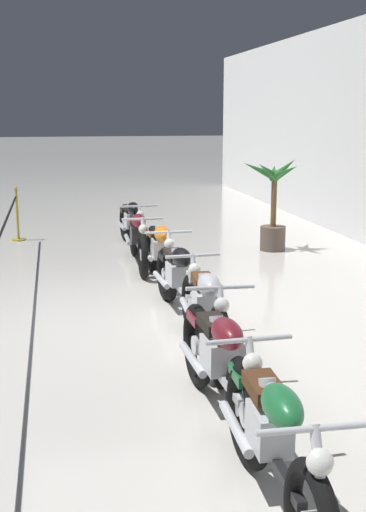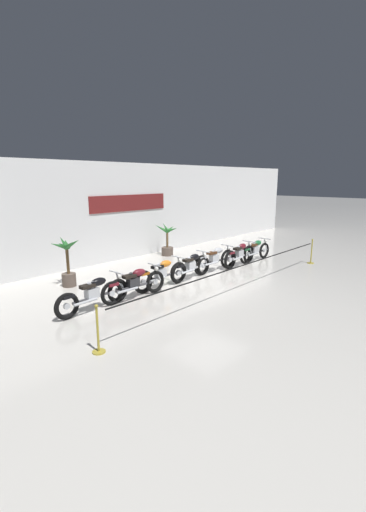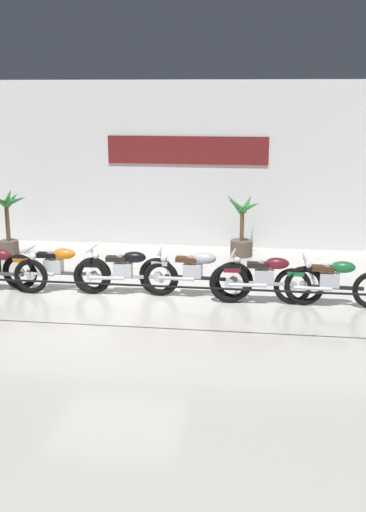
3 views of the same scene
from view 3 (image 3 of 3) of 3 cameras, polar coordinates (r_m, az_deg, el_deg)
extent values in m
plane|color=silver|center=(12.18, -5.93, -4.45)|extent=(120.00, 120.00, 0.00)
cube|color=white|center=(16.65, -1.95, 8.15)|extent=(28.00, 0.25, 4.20)
cube|color=maroon|center=(16.36, 0.38, 9.38)|extent=(4.08, 0.04, 0.70)
torus|color=black|center=(13.12, -13.37, -1.76)|extent=(0.71, 0.13, 0.71)
cylinder|color=silver|center=(13.12, -13.37, -1.76)|extent=(0.17, 0.09, 0.17)
cylinder|color=silver|center=(13.02, -13.08, -0.58)|extent=(0.31, 0.07, 0.59)
ellipsoid|color=maroon|center=(13.27, -15.94, 0.13)|extent=(0.47, 0.24, 0.22)
cylinder|color=silver|center=(12.99, -13.59, 0.58)|extent=(0.06, 0.62, 0.04)
sphere|color=silver|center=(13.00, -13.23, -0.04)|extent=(0.14, 0.14, 0.14)
torus|color=black|center=(12.89, -7.96, -1.71)|extent=(0.74, 0.15, 0.74)
torus|color=black|center=(13.42, -14.30, -1.39)|extent=(0.74, 0.15, 0.74)
cylinder|color=silver|center=(12.89, -7.96, -1.71)|extent=(0.17, 0.08, 0.17)
cylinder|color=silver|center=(13.42, -14.30, -1.39)|extent=(0.17, 0.08, 0.17)
cylinder|color=silver|center=(12.79, -7.62, -0.51)|extent=(0.30, 0.06, 0.59)
cube|color=silver|center=(13.11, -11.43, -0.87)|extent=(0.36, 0.23, 0.26)
cylinder|color=silver|center=(13.04, -11.31, -0.03)|extent=(0.18, 0.11, 0.24)
cylinder|color=silver|center=(13.07, -11.65, -0.01)|extent=(0.18, 0.11, 0.24)
cylinder|color=silver|center=(13.13, -12.84, -1.56)|extent=(0.70, 0.08, 0.07)
cube|color=#47474C|center=(13.13, -11.20, -1.47)|extent=(1.24, 0.09, 0.06)
ellipsoid|color=orange|center=(12.97, -10.54, 0.20)|extent=(0.46, 0.23, 0.22)
cube|color=black|center=(13.10, -12.02, 0.09)|extent=(0.40, 0.21, 0.09)
cube|color=orange|center=(13.33, -14.17, -0.33)|extent=(0.32, 0.17, 0.08)
cylinder|color=silver|center=(12.76, -8.14, 0.66)|extent=(0.05, 0.62, 0.04)
sphere|color=silver|center=(12.77, -7.77, 0.04)|extent=(0.14, 0.14, 0.14)
torus|color=black|center=(12.63, -1.98, -2.00)|extent=(0.71, 0.15, 0.70)
torus|color=black|center=(12.88, -8.19, -1.82)|extent=(0.71, 0.15, 0.70)
cylinder|color=silver|center=(12.63, -1.98, -2.00)|extent=(0.17, 0.09, 0.16)
cylinder|color=silver|center=(12.88, -8.19, -1.82)|extent=(0.17, 0.09, 0.16)
cylinder|color=silver|center=(12.55, -1.58, -0.77)|extent=(0.31, 0.07, 0.59)
cube|color=silver|center=(12.70, -5.35, -1.22)|extent=(0.37, 0.24, 0.26)
cylinder|color=silver|center=(12.64, -5.19, -0.35)|extent=(0.18, 0.12, 0.24)
cylinder|color=silver|center=(12.66, -5.56, -0.34)|extent=(0.18, 0.12, 0.24)
cylinder|color=silver|center=(12.66, -6.79, -1.96)|extent=(0.70, 0.10, 0.07)
cube|color=#ADAFB5|center=(12.73, -5.12, -1.83)|extent=(1.13, 0.11, 0.06)
ellipsoid|color=black|center=(12.59, -4.35, -0.10)|extent=(0.47, 0.24, 0.22)
cube|color=black|center=(12.67, -5.96, -0.24)|extent=(0.41, 0.22, 0.09)
cube|color=black|center=(12.80, -8.02, -0.76)|extent=(0.33, 0.18, 0.08)
cylinder|color=silver|center=(12.49, -2.09, 0.42)|extent=(0.07, 0.62, 0.04)
sphere|color=silver|center=(12.52, -1.72, -0.21)|extent=(0.14, 0.14, 0.14)
torus|color=black|center=(12.41, 4.52, -2.21)|extent=(0.77, 0.15, 0.76)
torus|color=black|center=(12.67, -2.27, -1.83)|extent=(0.77, 0.15, 0.76)
cylinder|color=silver|center=(12.41, 4.52, -2.21)|extent=(0.19, 0.09, 0.18)
cylinder|color=silver|center=(12.67, -2.27, -1.83)|extent=(0.19, 0.09, 0.18)
cylinder|color=silver|center=(12.32, 4.96, -0.97)|extent=(0.31, 0.07, 0.59)
cube|color=silver|center=(12.48, 0.87, -1.30)|extent=(0.37, 0.24, 0.26)
cylinder|color=silver|center=(12.42, 1.06, -0.43)|extent=(0.19, 0.12, 0.24)
cylinder|color=silver|center=(12.43, 0.69, -0.41)|extent=(0.19, 0.12, 0.24)
cylinder|color=silver|center=(12.44, -0.61, -2.02)|extent=(0.70, 0.11, 0.07)
cube|color=black|center=(12.51, 1.09, -1.93)|extent=(1.21, 0.14, 0.06)
ellipsoid|color=#B7BABF|center=(12.37, 1.92, -0.20)|extent=(0.47, 0.25, 0.22)
cube|color=#4C2D19|center=(12.44, 0.28, -0.30)|extent=(0.41, 0.22, 0.09)
cube|color=#B7BABF|center=(12.58, -2.06, -0.63)|extent=(0.33, 0.18, 0.08)
cylinder|color=silver|center=(12.26, 4.48, 0.26)|extent=(0.07, 0.62, 0.04)
sphere|color=silver|center=(12.29, 4.83, -0.40)|extent=(0.14, 0.14, 0.14)
torus|color=black|center=(12.28, 10.74, -2.61)|extent=(0.77, 0.14, 0.76)
torus|color=black|center=(12.23, 4.13, -2.45)|extent=(0.77, 0.14, 0.76)
cylinder|color=silver|center=(12.28, 10.74, -2.61)|extent=(0.18, 0.09, 0.18)
cylinder|color=silver|center=(12.23, 4.13, -2.45)|extent=(0.18, 0.09, 0.18)
cylinder|color=silver|center=(12.20, 11.22, -1.35)|extent=(0.31, 0.07, 0.59)
cube|color=silver|center=(12.19, 7.23, -1.81)|extent=(0.37, 0.23, 0.26)
cylinder|color=silver|center=(12.13, 7.45, -0.91)|extent=(0.18, 0.12, 0.24)
cylinder|color=silver|center=(12.13, 7.06, -0.90)|extent=(0.18, 0.12, 0.24)
cylinder|color=silver|center=(12.09, 5.80, -2.59)|extent=(0.70, 0.09, 0.07)
cube|color=#ADAFB5|center=(12.23, 7.44, -2.44)|extent=(1.13, 0.10, 0.06)
ellipsoid|color=maroon|center=(12.12, 8.35, -0.65)|extent=(0.47, 0.24, 0.22)
cube|color=black|center=(12.12, 6.65, -0.79)|extent=(0.41, 0.21, 0.09)
cube|color=maroon|center=(12.15, 4.39, -1.21)|extent=(0.33, 0.17, 0.08)
cylinder|color=silver|center=(12.13, 10.76, -0.12)|extent=(0.06, 0.62, 0.04)
sphere|color=silver|center=(12.17, 11.11, -0.77)|extent=(0.14, 0.14, 0.14)
torus|color=black|center=(12.29, 9.71, -2.67)|extent=(0.71, 0.13, 0.71)
cylinder|color=silver|center=(12.29, 9.71, -2.67)|extent=(0.17, 0.09, 0.17)
cube|color=silver|center=(12.27, 12.89, -2.09)|extent=(0.37, 0.23, 0.26)
cylinder|color=silver|center=(12.21, 13.14, -1.19)|extent=(0.18, 0.12, 0.24)
cylinder|color=silver|center=(12.21, 12.75, -1.18)|extent=(0.18, 0.12, 0.24)
cylinder|color=silver|center=(12.16, 11.47, -2.85)|extent=(0.70, 0.10, 0.07)
cube|color=black|center=(12.31, 13.09, -2.72)|extent=(1.16, 0.10, 0.06)
ellipsoid|color=#1E6B38|center=(12.21, 14.04, -0.96)|extent=(0.47, 0.24, 0.22)
cube|color=#4C2D19|center=(12.20, 12.34, -1.07)|extent=(0.41, 0.21, 0.09)
cube|color=#1E6B38|center=(12.22, 9.99, -1.53)|extent=(0.33, 0.17, 0.08)
cylinder|color=brown|center=(16.03, -15.18, 0.57)|extent=(0.46, 0.46, 0.44)
cylinder|color=brown|center=(15.89, -15.34, 2.91)|extent=(0.10, 0.10, 0.90)
cone|color=#286B2D|center=(15.73, -14.67, 4.79)|extent=(0.57, 0.21, 0.33)
cone|color=#286B2D|center=(15.92, -14.95, 4.91)|extent=(0.33, 0.47, 0.41)
cone|color=#286B2D|center=(15.96, -15.25, 5.11)|extent=(0.17, 0.50, 0.44)
cone|color=#286B2D|center=(15.62, -15.30, 4.77)|extent=(0.38, 0.45, 0.43)
cylinder|color=brown|center=(15.77, 5.21, 0.70)|extent=(0.54, 0.54, 0.38)
cylinder|color=brown|center=(15.64, 5.26, 2.76)|extent=(0.10, 0.10, 0.77)
cone|color=#337F38|center=(15.55, 6.03, 4.42)|extent=(0.50, 0.17, 0.33)
cone|color=#337F38|center=(15.76, 5.78, 4.75)|extent=(0.38, 0.61, 0.51)
cone|color=#337F38|center=(15.72, 4.59, 4.72)|extent=(0.56, 0.55, 0.50)
cone|color=#337F38|center=(15.47, 4.70, 4.56)|extent=(0.49, 0.37, 0.46)
cone|color=#337F38|center=(15.31, 5.53, 4.27)|extent=(0.28, 0.62, 0.39)
cylinder|color=black|center=(10.59, -7.94, -2.44)|extent=(10.07, 0.04, 0.04)
camera|label=1|loc=(11.55, 31.67, 4.96)|focal=45.00mm
camera|label=2|loc=(12.27, -63.28, 4.58)|focal=24.00mm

